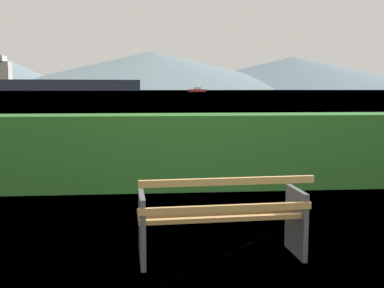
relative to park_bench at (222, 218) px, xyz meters
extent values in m
plane|color=olive|center=(0.00, 0.06, -0.42)|extent=(1400.00, 1400.00, 0.00)
plane|color=#6B8EA3|center=(0.00, 307.67, -0.42)|extent=(620.00, 620.00, 0.00)
cube|color=tan|center=(0.01, -0.13, 0.03)|extent=(1.63, 0.17, 0.04)
cube|color=tan|center=(0.00, 0.06, 0.03)|extent=(1.63, 0.17, 0.04)
cube|color=tan|center=(-0.02, 0.25, 0.03)|extent=(1.63, 0.17, 0.04)
cube|color=tan|center=(0.01, -0.21, 0.15)|extent=(1.63, 0.15, 0.06)
cube|color=tan|center=(0.02, -0.25, 0.41)|extent=(1.63, 0.15, 0.06)
cube|color=#4C4C51|center=(-0.78, -0.01, -0.09)|extent=(0.08, 0.51, 0.68)
cube|color=#4C4C51|center=(0.77, 0.09, -0.09)|extent=(0.08, 0.51, 0.68)
cube|color=#2D6B28|center=(0.00, 3.38, 0.20)|extent=(9.24, 0.88, 1.24)
cube|color=#2D384C|center=(-65.44, 308.88, 3.15)|extent=(114.81, 26.26, 7.16)
cube|color=#B2332D|center=(20.04, 204.21, 0.11)|extent=(8.20, 5.22, 1.07)
cube|color=silver|center=(20.04, 204.21, 1.11)|extent=(3.27, 2.78, 0.91)
cone|color=slate|center=(0.00, 590.17, 23.48)|extent=(400.76, 400.76, 47.80)
cone|color=slate|center=(187.20, 598.78, 20.96)|extent=(365.69, 365.69, 42.77)
camera|label=1|loc=(-0.68, -4.33, 1.26)|focal=43.12mm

